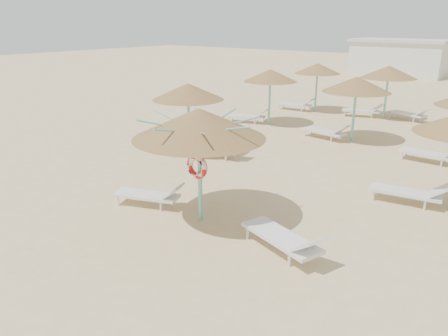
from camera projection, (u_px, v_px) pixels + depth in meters
The scene contains 6 objects.
ground at pixel (201, 225), 10.96m from camera, with size 120.00×120.00×0.00m, color #D4BB81.
main_palapa at pixel (199, 124), 10.45m from camera, with size 3.25×3.25×2.91m.
lounger_main_a at pixel (151, 195), 11.98m from camera, with size 2.02×1.23×0.70m.
lounger_main_b at pixel (285, 238), 9.49m from camera, with size 2.29×1.31×0.80m.
palapa_field at pixel (364, 85), 18.41m from camera, with size 13.71×13.85×2.71m.
service_hut at pixel (399, 57), 40.12m from camera, with size 8.40×4.40×3.25m.
Camera 1 is at (6.52, -7.49, 4.88)m, focal length 35.00 mm.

